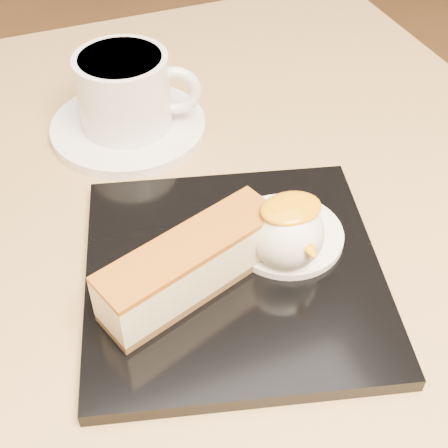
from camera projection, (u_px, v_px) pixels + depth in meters
name	position (u px, v px, depth m)	size (l,w,h in m)	color
table	(160.00, 361.00, 0.60)	(0.80, 0.80, 0.72)	black
dessert_plate	(234.00, 273.00, 0.47)	(0.22, 0.22, 0.01)	black
cheesecake	(191.00, 265.00, 0.44)	(0.14, 0.08, 0.05)	brown
cream_smear	(286.00, 235.00, 0.49)	(0.09, 0.09, 0.01)	white
ice_cream_scoop	(287.00, 234.00, 0.45)	(0.05, 0.05, 0.05)	white
mango_sauce	(291.00, 208.00, 0.44)	(0.05, 0.03, 0.01)	orange
mint_sprig	(239.00, 220.00, 0.49)	(0.03, 0.02, 0.00)	#2D8A41
saucer	(129.00, 127.00, 0.61)	(0.15, 0.15, 0.01)	white
coffee_cup	(126.00, 90.00, 0.58)	(0.11, 0.09, 0.07)	white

